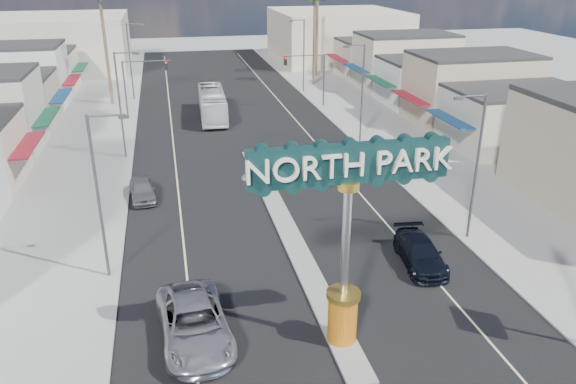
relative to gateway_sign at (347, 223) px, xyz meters
name	(u,v)px	position (x,y,z in m)	size (l,w,h in m)	color
ground	(248,150)	(0.00, 28.02, -5.93)	(160.00, 160.00, 0.00)	gray
road	(248,150)	(0.00, 28.02, -5.92)	(20.00, 120.00, 0.01)	black
median_island	(285,225)	(0.00, 12.02, -5.85)	(1.30, 30.00, 0.16)	gray
sidewalk_left	(85,160)	(-14.00, 28.02, -5.87)	(8.00, 120.00, 0.12)	gray
sidewalk_right	(394,139)	(14.00, 28.02, -5.87)	(8.00, 120.00, 0.12)	gray
storefront_row_right	(433,77)	(24.00, 41.02, -2.93)	(12.00, 42.00, 6.00)	#B7B29E
backdrop_far_left	(59,43)	(-22.00, 73.02, -1.93)	(20.00, 20.00, 8.00)	#B7B29E
backdrop_far_right	(337,35)	(22.00, 73.02, -1.93)	(20.00, 20.00, 8.00)	beige
gateway_sign	(347,223)	(0.00, 0.00, 0.00)	(8.20, 1.50, 9.15)	#D75410
traffic_signal_left	(141,77)	(-9.18, 42.02, -1.65)	(5.09, 0.45, 6.00)	#47474C
traffic_signal_right	(309,70)	(9.18, 42.02, -1.65)	(5.09, 0.45, 6.00)	#47474C
streetlight_l_near	(101,190)	(-10.43, 8.02, -0.86)	(2.03, 0.22, 9.00)	#47474C
streetlight_l_mid	(121,100)	(-10.43, 28.02, -0.86)	(2.03, 0.22, 9.00)	#47474C
streetlight_l_far	(131,58)	(-10.43, 50.02, -0.86)	(2.03, 0.22, 9.00)	#47474C
streetlight_r_near	(475,161)	(10.43, 8.02, -0.86)	(2.03, 0.22, 9.00)	#47474C
streetlight_r_mid	(361,89)	(10.43, 28.02, -0.86)	(2.03, 0.22, 9.00)	#47474C
streetlight_r_far	(303,52)	(10.43, 50.02, -0.86)	(2.03, 0.22, 9.00)	#47474C
palm_left_far	(100,2)	(-13.00, 48.02, 5.57)	(2.60, 2.60, 13.10)	brown
palm_right_mid	(315,3)	(13.00, 54.02, 4.67)	(2.60, 2.60, 12.10)	brown
suv_left	(194,323)	(-6.41, 1.58, -5.03)	(2.97, 6.44, 1.79)	#A7A7AB
suv_right	(420,253)	(6.35, 5.69, -5.19)	(2.07, 5.08, 1.48)	black
car_parked_left	(142,190)	(-9.00, 18.58, -5.20)	(1.71, 4.25, 1.45)	slate
car_parked_right	(331,165)	(5.50, 20.30, -5.10)	(1.75, 5.03, 1.66)	silver
city_bus	(212,104)	(-2.02, 39.73, -4.38)	(2.60, 11.11, 3.09)	silver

